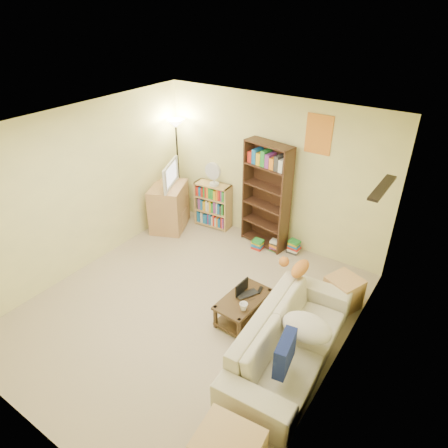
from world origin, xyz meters
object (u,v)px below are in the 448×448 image
(tabby_cat, at_px, (297,267))
(tall_bookshelf, at_px, (266,194))
(desk_fan, at_px, (213,173))
(side_table, at_px, (343,293))
(television, at_px, (167,174))
(sofa, at_px, (290,340))
(short_bookshelf, at_px, (213,205))
(laptop, at_px, (249,296))
(tv_stand, at_px, (169,207))
(mug, at_px, (244,307))
(floor_lamp, at_px, (177,141))
(coffee_table, at_px, (243,306))

(tabby_cat, height_order, tall_bookshelf, tall_bookshelf)
(desk_fan, height_order, side_table, desk_fan)
(tabby_cat, height_order, television, television)
(sofa, height_order, short_bookshelf, short_bookshelf)
(laptop, height_order, tv_stand, tv_stand)
(short_bookshelf, distance_m, desk_fan, 0.66)
(mug, bearing_deg, tabby_cat, 63.55)
(tabby_cat, xyz_separation_m, desk_fan, (-2.21, 1.21, 0.36))
(laptop, distance_m, short_bookshelf, 2.52)
(tabby_cat, bearing_deg, laptop, -132.06)
(sofa, xyz_separation_m, desk_fan, (-2.55, 2.03, 0.76))
(tv_stand, distance_m, floor_lamp, 1.19)
(tv_stand, bearing_deg, television, 0.00)
(sofa, distance_m, tabby_cat, 0.97)
(tabby_cat, distance_m, television, 3.02)
(tabby_cat, relative_size, television, 0.68)
(desk_fan, bearing_deg, mug, -46.34)
(laptop, bearing_deg, tv_stand, 89.55)
(mug, distance_m, tv_stand, 2.94)
(coffee_table, distance_m, mug, 0.29)
(sofa, relative_size, television, 3.00)
(laptop, relative_size, short_bookshelf, 0.41)
(desk_fan, distance_m, floor_lamp, 0.90)
(tabby_cat, xyz_separation_m, coffee_table, (-0.48, -0.54, -0.50))
(floor_lamp, bearing_deg, tabby_cat, -21.89)
(mug, distance_m, floor_lamp, 3.45)
(mug, distance_m, television, 3.01)
(television, xyz_separation_m, tall_bookshelf, (1.72, 0.49, -0.09))
(tabby_cat, relative_size, floor_lamp, 0.26)
(laptop, bearing_deg, floor_lamp, 83.17)
(coffee_table, xyz_separation_m, desk_fan, (-1.73, 1.76, 0.87))
(tall_bookshelf, relative_size, side_table, 3.86)
(tabby_cat, xyz_separation_m, tv_stand, (-2.90, 0.77, -0.31))
(tabby_cat, bearing_deg, coffee_table, -131.50)
(tabby_cat, relative_size, side_table, 1.07)
(floor_lamp, bearing_deg, tall_bookshelf, 1.70)
(television, bearing_deg, coffee_table, -142.42)
(coffee_table, relative_size, desk_fan, 1.89)
(tabby_cat, bearing_deg, short_bookshelf, 150.87)
(tv_stand, height_order, side_table, tv_stand)
(floor_lamp, bearing_deg, tv_stand, -77.00)
(short_bookshelf, bearing_deg, tall_bookshelf, -5.63)
(coffee_table, distance_m, side_table, 1.41)
(tabby_cat, bearing_deg, side_table, 40.59)
(television, bearing_deg, laptop, -140.78)
(mug, bearing_deg, short_bookshelf, 133.75)
(mug, relative_size, side_table, 0.29)
(side_table, bearing_deg, laptop, -135.86)
(tv_stand, xyz_separation_m, television, (0.00, 0.00, 0.64))
(side_table, bearing_deg, desk_fan, 164.34)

